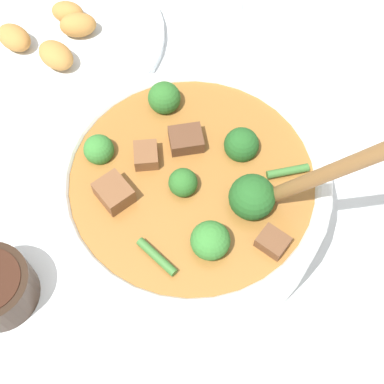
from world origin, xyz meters
TOP-DOWN VIEW (x-y plane):
  - ground_plane at (0.00, 0.00)m, footprint 4.00×4.00m
  - stew_bowl at (-0.00, 0.00)m, footprint 0.29×0.24m
  - empty_plate at (-0.15, -0.27)m, footprint 0.22×0.22m
  - food_plate at (0.16, -0.23)m, footprint 0.23×0.23m

SIDE VIEW (x-z plane):
  - ground_plane at x=0.00m, z-range 0.00..0.00m
  - empty_plate at x=-0.15m, z-range 0.00..0.02m
  - food_plate at x=0.16m, z-range -0.01..0.03m
  - stew_bowl at x=0.00m, z-range -0.08..0.18m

